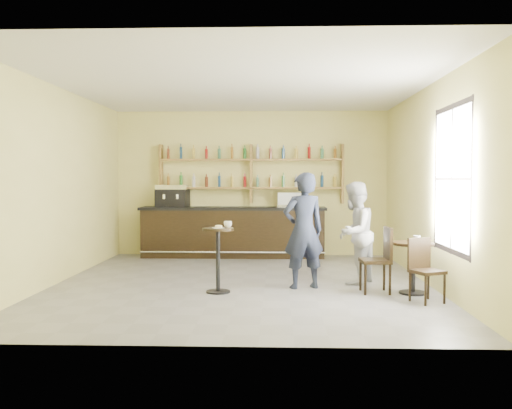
{
  "coord_description": "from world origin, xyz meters",
  "views": [
    {
      "loc": [
        0.56,
        -9.19,
        1.7
      ],
      "look_at": [
        0.2,
        0.8,
        1.25
      ],
      "focal_mm": 40.0,
      "sensor_mm": 36.0,
      "label": 1
    }
  ],
  "objects_px": {
    "espresso_machine": "(173,196)",
    "pastry_case": "(290,200)",
    "bar_counter": "(233,232)",
    "patron_second": "(354,233)",
    "pedestal_table": "(218,260)",
    "chair_south": "(427,271)",
    "chair_west": "(375,260)",
    "cafe_table": "(413,268)",
    "man_main": "(303,230)"
  },
  "relations": [
    {
      "from": "chair_south",
      "to": "chair_west",
      "type": "bearing_deg",
      "value": 107.04
    },
    {
      "from": "espresso_machine",
      "to": "patron_second",
      "type": "relative_size",
      "value": 0.41
    },
    {
      "from": "pastry_case",
      "to": "man_main",
      "type": "relative_size",
      "value": 0.29
    },
    {
      "from": "pedestal_table",
      "to": "chair_south",
      "type": "bearing_deg",
      "value": -11.2
    },
    {
      "from": "chair_south",
      "to": "patron_second",
      "type": "height_order",
      "value": "patron_second"
    },
    {
      "from": "chair_south",
      "to": "patron_second",
      "type": "relative_size",
      "value": 0.53
    },
    {
      "from": "pastry_case",
      "to": "man_main",
      "type": "bearing_deg",
      "value": -85.73
    },
    {
      "from": "pastry_case",
      "to": "man_main",
      "type": "xyz_separation_m",
      "value": [
        0.14,
        -3.52,
        -0.35
      ]
    },
    {
      "from": "pedestal_table",
      "to": "espresso_machine",
      "type": "bearing_deg",
      "value": 109.67
    },
    {
      "from": "chair_west",
      "to": "patron_second",
      "type": "xyz_separation_m",
      "value": [
        -0.21,
        0.74,
        0.33
      ]
    },
    {
      "from": "espresso_machine",
      "to": "cafe_table",
      "type": "bearing_deg",
      "value": -35.33
    },
    {
      "from": "chair_west",
      "to": "patron_second",
      "type": "height_order",
      "value": "patron_second"
    },
    {
      "from": "man_main",
      "to": "espresso_machine",
      "type": "bearing_deg",
      "value": -70.4
    },
    {
      "from": "espresso_machine",
      "to": "bar_counter",
      "type": "bearing_deg",
      "value": 6.89
    },
    {
      "from": "patron_second",
      "to": "cafe_table",
      "type": "bearing_deg",
      "value": 74.36
    },
    {
      "from": "cafe_table",
      "to": "patron_second",
      "type": "relative_size",
      "value": 0.46
    },
    {
      "from": "bar_counter",
      "to": "cafe_table",
      "type": "xyz_separation_m",
      "value": [
        2.97,
        -3.89,
        -0.16
      ]
    },
    {
      "from": "chair_west",
      "to": "chair_south",
      "type": "height_order",
      "value": "chair_west"
    },
    {
      "from": "cafe_table",
      "to": "chair_west",
      "type": "bearing_deg",
      "value": 174.81
    },
    {
      "from": "man_main",
      "to": "chair_west",
      "type": "bearing_deg",
      "value": 145.25
    },
    {
      "from": "pedestal_table",
      "to": "man_main",
      "type": "distance_m",
      "value": 1.41
    },
    {
      "from": "pedestal_table",
      "to": "cafe_table",
      "type": "bearing_deg",
      "value": 0.34
    },
    {
      "from": "bar_counter",
      "to": "chair_west",
      "type": "height_order",
      "value": "bar_counter"
    },
    {
      "from": "espresso_machine",
      "to": "pedestal_table",
      "type": "xyz_separation_m",
      "value": [
        1.4,
        -3.91,
        -0.84
      ]
    },
    {
      "from": "pedestal_table",
      "to": "patron_second",
      "type": "bearing_deg",
      "value": 20.72
    },
    {
      "from": "man_main",
      "to": "chair_south",
      "type": "distance_m",
      "value": 1.97
    },
    {
      "from": "espresso_machine",
      "to": "patron_second",
      "type": "xyz_separation_m",
      "value": [
        3.53,
        -3.1,
        -0.5
      ]
    },
    {
      "from": "pedestal_table",
      "to": "patron_second",
      "type": "height_order",
      "value": "patron_second"
    },
    {
      "from": "bar_counter",
      "to": "chair_south",
      "type": "distance_m",
      "value": 5.41
    },
    {
      "from": "bar_counter",
      "to": "patron_second",
      "type": "xyz_separation_m",
      "value": [
        2.21,
        -3.1,
        0.28
      ]
    },
    {
      "from": "chair_south",
      "to": "patron_second",
      "type": "bearing_deg",
      "value": 94.49
    },
    {
      "from": "bar_counter",
      "to": "pedestal_table",
      "type": "distance_m",
      "value": 3.91
    },
    {
      "from": "pedestal_table",
      "to": "patron_second",
      "type": "relative_size",
      "value": 0.59
    },
    {
      "from": "bar_counter",
      "to": "chair_west",
      "type": "relative_size",
      "value": 4.09
    },
    {
      "from": "espresso_machine",
      "to": "chair_south",
      "type": "height_order",
      "value": "espresso_machine"
    },
    {
      "from": "pastry_case",
      "to": "chair_west",
      "type": "bearing_deg",
      "value": -70.75
    },
    {
      "from": "pastry_case",
      "to": "chair_south",
      "type": "relative_size",
      "value": 0.6
    },
    {
      "from": "chair_west",
      "to": "patron_second",
      "type": "bearing_deg",
      "value": -167.05
    },
    {
      "from": "chair_west",
      "to": "bar_counter",
      "type": "bearing_deg",
      "value": -150.57
    },
    {
      "from": "bar_counter",
      "to": "espresso_machine",
      "type": "relative_size",
      "value": 5.97
    },
    {
      "from": "bar_counter",
      "to": "pedestal_table",
      "type": "xyz_separation_m",
      "value": [
        0.07,
        -3.91,
        -0.06
      ]
    },
    {
      "from": "espresso_machine",
      "to": "pastry_case",
      "type": "relative_size",
      "value": 1.27
    },
    {
      "from": "espresso_machine",
      "to": "pastry_case",
      "type": "xyz_separation_m",
      "value": [
        2.55,
        0.0,
        -0.08
      ]
    },
    {
      "from": "pastry_case",
      "to": "cafe_table",
      "type": "distance_m",
      "value": 4.35
    },
    {
      "from": "espresso_machine",
      "to": "cafe_table",
      "type": "height_order",
      "value": "espresso_machine"
    },
    {
      "from": "espresso_machine",
      "to": "chair_south",
      "type": "bearing_deg",
      "value": -39.1
    },
    {
      "from": "chair_west",
      "to": "chair_south",
      "type": "bearing_deg",
      "value": 39.97
    },
    {
      "from": "espresso_machine",
      "to": "man_main",
      "type": "distance_m",
      "value": 4.45
    },
    {
      "from": "pastry_case",
      "to": "pedestal_table",
      "type": "bearing_deg",
      "value": -104.39
    },
    {
      "from": "man_main",
      "to": "cafe_table",
      "type": "bearing_deg",
      "value": 149.18
    }
  ]
}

